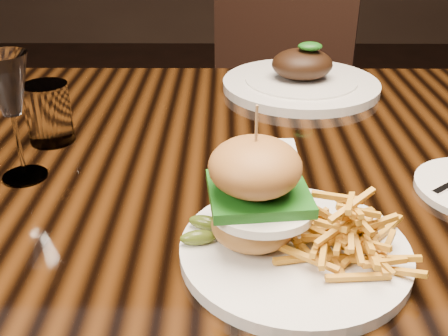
{
  "coord_description": "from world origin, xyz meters",
  "views": [
    {
      "loc": [
        -0.04,
        -0.71,
        1.11
      ],
      "look_at": [
        -0.05,
        -0.14,
        0.81
      ],
      "focal_mm": 42.0,
      "sensor_mm": 36.0,
      "label": 1
    }
  ],
  "objects_px": {
    "dining_table": "(255,201)",
    "burger_plate": "(293,221)",
    "chair_far": "(274,91)",
    "far_dish": "(301,80)",
    "wine_glass": "(8,90)"
  },
  "relations": [
    {
      "from": "burger_plate",
      "to": "far_dish",
      "type": "distance_m",
      "value": 0.56
    },
    {
      "from": "dining_table",
      "to": "burger_plate",
      "type": "relative_size",
      "value": 6.24
    },
    {
      "from": "burger_plate",
      "to": "chair_far",
      "type": "xyz_separation_m",
      "value": [
        0.08,
        1.13,
        -0.26
      ]
    },
    {
      "from": "wine_glass",
      "to": "far_dish",
      "type": "distance_m",
      "value": 0.59
    },
    {
      "from": "burger_plate",
      "to": "wine_glass",
      "type": "relative_size",
      "value": 1.43
    },
    {
      "from": "wine_glass",
      "to": "chair_far",
      "type": "height_order",
      "value": "chair_far"
    },
    {
      "from": "dining_table",
      "to": "chair_far",
      "type": "bearing_deg",
      "value": 83.15
    },
    {
      "from": "dining_table",
      "to": "far_dish",
      "type": "bearing_deg",
      "value": 71.33
    },
    {
      "from": "burger_plate",
      "to": "wine_glass",
      "type": "xyz_separation_m",
      "value": [
        -0.36,
        0.18,
        0.08
      ]
    },
    {
      "from": "dining_table",
      "to": "chair_far",
      "type": "height_order",
      "value": "chair_far"
    },
    {
      "from": "dining_table",
      "to": "chair_far",
      "type": "xyz_separation_m",
      "value": [
        0.11,
        0.89,
        -0.13
      ]
    },
    {
      "from": "wine_glass",
      "to": "far_dish",
      "type": "height_order",
      "value": "wine_glass"
    },
    {
      "from": "wine_glass",
      "to": "chair_far",
      "type": "xyz_separation_m",
      "value": [
        0.44,
        0.95,
        -0.34
      ]
    },
    {
      "from": "burger_plate",
      "to": "far_dish",
      "type": "height_order",
      "value": "burger_plate"
    },
    {
      "from": "chair_far",
      "to": "dining_table",
      "type": "bearing_deg",
      "value": -80.89
    }
  ]
}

